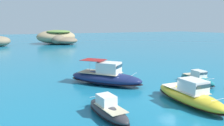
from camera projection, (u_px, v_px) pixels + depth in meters
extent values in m
plane|color=#197093|center=(172.00, 100.00, 24.93)|extent=(400.00, 400.00, 0.00)
ellipsoid|color=#9E8966|center=(56.00, 37.00, 99.89)|extent=(22.75, 21.84, 6.16)
ellipsoid|color=#756651|center=(65.00, 40.00, 96.42)|extent=(13.40, 14.74, 3.32)
ellipsoid|color=#756651|center=(61.00, 40.00, 99.14)|extent=(9.23, 9.24, 3.63)
ellipsoid|color=#756651|center=(58.00, 39.00, 94.61)|extent=(9.65, 9.41, 4.53)
ellipsoid|color=#84755B|center=(60.00, 39.00, 98.32)|extent=(7.93, 8.27, 4.25)
ellipsoid|color=olive|center=(58.00, 32.00, 96.47)|extent=(10.41, 9.47, 1.51)
ellipsoid|color=#84755B|center=(0.00, 41.00, 87.41)|extent=(11.20, 11.32, 3.96)
ellipsoid|color=yellow|center=(189.00, 97.00, 23.49)|extent=(3.23, 9.43, 1.58)
ellipsoid|color=black|center=(189.00, 100.00, 23.55)|extent=(3.30, 9.61, 0.19)
cube|color=#C6B793|center=(185.00, 89.00, 24.00)|extent=(2.61, 5.22, 0.06)
cube|color=silver|center=(193.00, 86.00, 22.84)|extent=(2.08, 2.70, 1.30)
cube|color=#2D4756|center=(203.00, 88.00, 21.63)|extent=(1.83, 0.38, 0.69)
cylinder|color=silver|center=(219.00, 99.00, 20.09)|extent=(1.95, 0.13, 0.04)
ellipsoid|color=#2D2D33|center=(108.00, 111.00, 20.28)|extent=(2.20, 6.57, 1.11)
ellipsoid|color=black|center=(108.00, 113.00, 20.32)|extent=(2.24, 6.70, 0.13)
cube|color=#C6B793|center=(110.00, 108.00, 19.78)|extent=(1.79, 3.64, 0.06)
cube|color=silver|center=(106.00, 100.00, 20.40)|extent=(1.43, 1.87, 0.91)
cube|color=#2D4756|center=(102.00, 96.00, 21.18)|extent=(1.28, 0.27, 0.49)
cylinder|color=silver|center=(96.00, 96.00, 22.34)|extent=(1.37, 0.09, 0.04)
ellipsoid|color=navy|center=(105.00, 78.00, 31.16)|extent=(9.29, 10.45, 1.84)
ellipsoid|color=black|center=(105.00, 81.00, 31.23)|extent=(9.48, 10.66, 0.22)
cube|color=#C6B793|center=(100.00, 72.00, 31.35)|extent=(5.87, 6.36, 0.06)
cube|color=silver|center=(109.00, 68.00, 30.68)|extent=(3.66, 3.78, 1.51)
cube|color=#2D4756|center=(119.00, 67.00, 30.04)|extent=(1.85, 1.58, 0.80)
cylinder|color=silver|center=(134.00, 74.00, 29.32)|extent=(1.79, 1.45, 0.04)
cube|color=maroon|center=(93.00, 60.00, 31.48)|extent=(4.00, 4.11, 0.04)
cylinder|color=silver|center=(97.00, 65.00, 32.65)|extent=(0.03, 0.03, 1.73)
cylinder|color=silver|center=(90.00, 67.00, 30.60)|extent=(0.03, 0.03, 1.73)
ellipsoid|color=#19727A|center=(197.00, 79.00, 31.97)|extent=(2.69, 6.66, 1.10)
ellipsoid|color=black|center=(197.00, 81.00, 32.02)|extent=(2.74, 6.80, 0.13)
cube|color=#C6B793|center=(195.00, 76.00, 32.34)|extent=(2.06, 3.73, 0.06)
cube|color=silver|center=(199.00, 73.00, 31.51)|extent=(1.56, 1.96, 0.91)
cube|color=#2D4756|center=(204.00, 74.00, 30.64)|extent=(1.28, 0.36, 0.49)
cylinder|color=silver|center=(210.00, 79.00, 29.53)|extent=(1.36, 0.19, 0.04)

